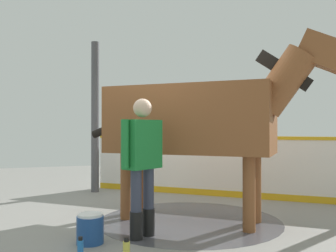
{
  "coord_description": "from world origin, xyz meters",
  "views": [
    {
      "loc": [
        1.61,
        5.14,
        1.3
      ],
      "look_at": [
        0.03,
        0.57,
        1.33
      ],
      "focal_mm": 39.81,
      "sensor_mm": 36.0,
      "label": 1
    }
  ],
  "objects_px": {
    "horse": "(198,119)",
    "handler": "(142,158)",
    "bottle_spray": "(80,247)",
    "bottle_shampoo": "(126,250)",
    "wash_bucket": "(90,229)"
  },
  "relations": [
    {
      "from": "horse",
      "to": "handler",
      "type": "relative_size",
      "value": 1.75
    },
    {
      "from": "horse",
      "to": "bottle_shampoo",
      "type": "xyz_separation_m",
      "value": [
        1.28,
        1.16,
        -1.33
      ]
    },
    {
      "from": "wash_bucket",
      "to": "handler",
      "type": "bearing_deg",
      "value": -177.97
    },
    {
      "from": "bottle_shampoo",
      "to": "bottle_spray",
      "type": "bearing_deg",
      "value": -31.55
    },
    {
      "from": "horse",
      "to": "handler",
      "type": "xyz_separation_m",
      "value": [
        0.93,
        0.49,
        -0.48
      ]
    },
    {
      "from": "wash_bucket",
      "to": "bottle_shampoo",
      "type": "bearing_deg",
      "value": 112.6
    },
    {
      "from": "handler",
      "to": "bottle_shampoo",
      "type": "bearing_deg",
      "value": 121.15
    },
    {
      "from": "handler",
      "to": "wash_bucket",
      "type": "relative_size",
      "value": 4.92
    },
    {
      "from": "handler",
      "to": "bottle_shampoo",
      "type": "height_order",
      "value": "handler"
    },
    {
      "from": "horse",
      "to": "bottle_shampoo",
      "type": "height_order",
      "value": "horse"
    },
    {
      "from": "bottle_spray",
      "to": "handler",
      "type": "bearing_deg",
      "value": -151.46
    },
    {
      "from": "handler",
      "to": "wash_bucket",
      "type": "xyz_separation_m",
      "value": [
        0.62,
        0.02,
        -0.78
      ]
    },
    {
      "from": "wash_bucket",
      "to": "bottle_shampoo",
      "type": "distance_m",
      "value": 0.71
    },
    {
      "from": "handler",
      "to": "bottle_spray",
      "type": "bearing_deg",
      "value": 86.91
    },
    {
      "from": "handler",
      "to": "wash_bucket",
      "type": "bearing_deg",
      "value": 60.41
    }
  ]
}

